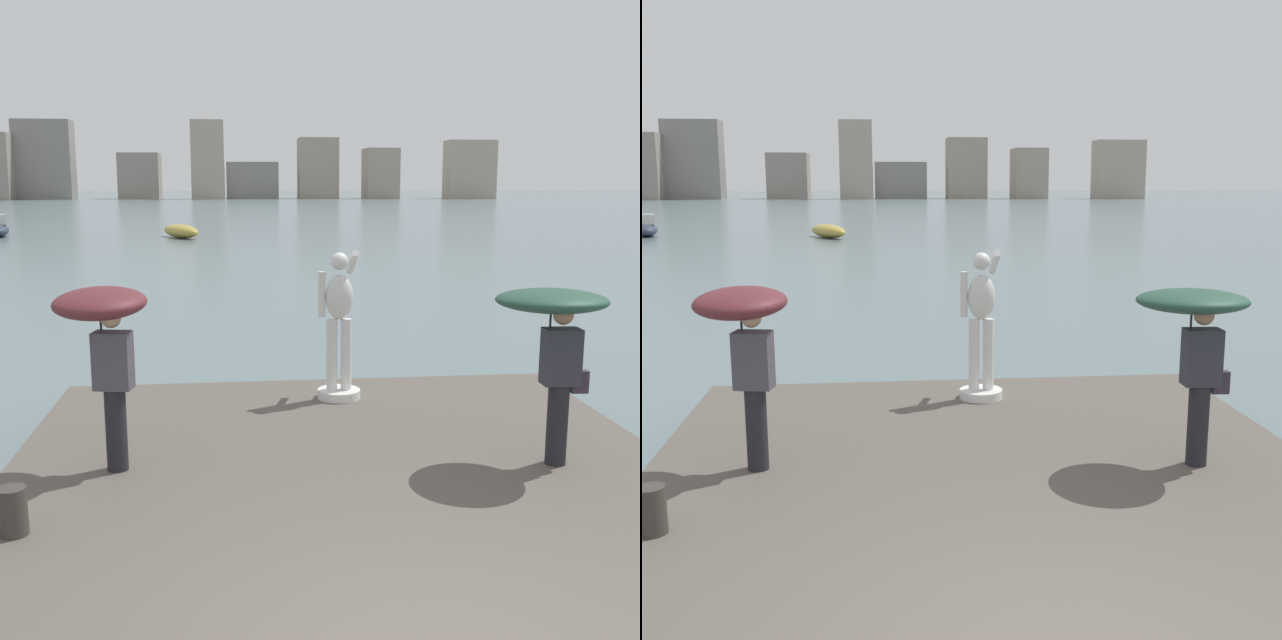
% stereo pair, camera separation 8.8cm
% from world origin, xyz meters
% --- Properties ---
extents(ground_plane, '(400.00, 400.00, 0.00)m').
position_xyz_m(ground_plane, '(0.00, 40.00, 0.00)').
color(ground_plane, slate).
extents(pier, '(7.18, 10.14, 0.40)m').
position_xyz_m(pier, '(0.00, 2.07, 0.20)').
color(pier, '#564F47').
rests_on(pier, ground).
extents(statue_white_figure, '(0.60, 0.86, 2.07)m').
position_xyz_m(statue_white_figure, '(0.29, 6.13, 1.34)').
color(statue_white_figure, silver).
rests_on(statue_white_figure, pier).
extents(onlooker_left, '(1.10, 1.11, 1.95)m').
position_xyz_m(onlooker_left, '(-2.47, 3.74, 1.93)').
color(onlooker_left, black).
rests_on(onlooker_left, pier).
extents(onlooker_right, '(1.21, 1.21, 1.90)m').
position_xyz_m(onlooker_right, '(2.18, 3.39, 1.95)').
color(onlooker_right, black).
rests_on(onlooker_right, pier).
extents(mooring_bollard, '(0.25, 0.25, 0.42)m').
position_xyz_m(mooring_bollard, '(-3.05, 2.26, 0.61)').
color(mooring_bollard, '#38332D').
rests_on(mooring_bollard, pier).
extents(boat_near, '(3.01, 4.31, 0.79)m').
position_xyz_m(boat_near, '(-4.34, 42.35, 0.39)').
color(boat_near, '#B2993D').
rests_on(boat_near, ground).
extents(distant_skyline, '(94.73, 12.35, 13.80)m').
position_xyz_m(distant_skyline, '(-5.39, 137.59, 5.40)').
color(distant_skyline, gray).
rests_on(distant_skyline, ground).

